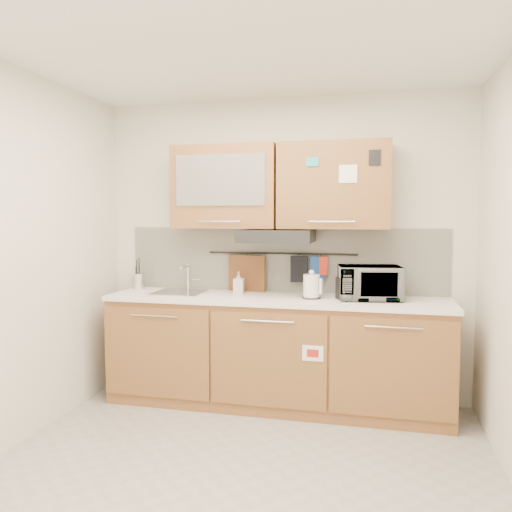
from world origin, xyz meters
The scene contains 20 objects.
floor centered at (0.00, 0.00, 0.00)m, with size 3.20×3.20×0.00m, color #9E9993.
ceiling centered at (0.00, 0.00, 2.60)m, with size 3.20×3.20×0.00m, color white.
wall_back centered at (0.00, 1.50, 1.30)m, with size 3.20×3.20×0.00m, color silver.
wall_left centered at (-1.60, 0.00, 1.30)m, with size 3.00×3.00×0.00m, color silver.
base_cabinet centered at (0.00, 1.19, 0.41)m, with size 2.80×0.64×0.88m.
countertop centered at (0.00, 1.19, 0.90)m, with size 2.82×0.62×0.04m, color white.
backsplash centered at (0.00, 1.49, 1.20)m, with size 2.80×0.02×0.56m, color silver.
upper_cabinets centered at (0.00, 1.32, 1.83)m, with size 1.82×0.37×0.70m.
range_hood centered at (0.00, 1.25, 1.42)m, with size 0.60×0.46×0.10m, color black.
sink centered at (-0.85, 1.21, 0.92)m, with size 0.42×0.40×0.26m.
utensil_rail centered at (0.00, 1.45, 1.26)m, with size 0.02×0.02×1.30m, color black.
utensil_crock centered at (-1.30, 1.33, 0.99)m, with size 0.13×0.13×0.29m.
kettle centered at (0.30, 1.17, 1.01)m, with size 0.18×0.17×0.23m.
toaster centered at (0.62, 1.20, 1.01)m, with size 0.26×0.21×0.18m.
microwave centered at (0.75, 1.22, 1.05)m, with size 0.49×0.33×0.27m, color #999999.
soap_bottle centered at (-0.35, 1.31, 1.01)m, with size 0.08×0.09×0.19m, color #999999.
cutting_board centered at (-0.31, 1.44, 1.03)m, with size 0.34×0.03×0.42m, color brown.
oven_mitt centered at (0.32, 1.44, 1.14)m, with size 0.12×0.03×0.20m, color #214899.
dark_pouch centered at (0.16, 1.44, 1.13)m, with size 0.14×0.04×0.22m, color black.
pot_holder centered at (0.34, 1.44, 1.16)m, with size 0.13×0.02×0.16m, color red.
Camera 1 is at (0.78, -2.82, 1.57)m, focal length 35.00 mm.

